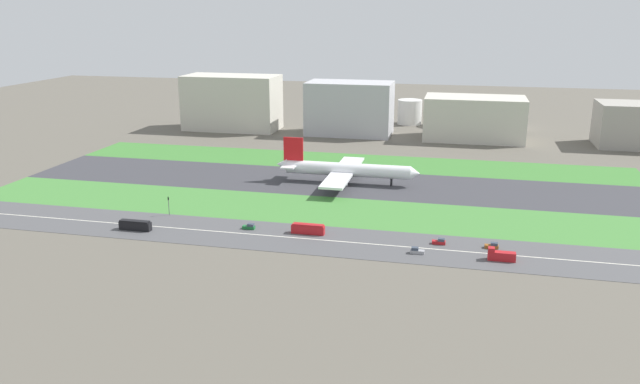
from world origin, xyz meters
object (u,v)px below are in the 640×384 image
Objects in this scene: terminal_building at (232,103)px; cargo_warehouse at (632,125)px; bus_1 at (308,229)px; car_2 at (417,251)px; bus_0 at (135,225)px; fuel_tank_east at (506,118)px; truck_0 at (501,256)px; fuel_tank_centre at (454,113)px; office_tower at (474,118)px; airliner at (344,170)px; car_0 at (249,227)px; car_1 at (492,246)px; hangar_building at (350,108)px; car_3 at (439,242)px; traffic_light at (169,205)px; fuel_tank_west at (410,112)px.

terminal_building reaches higher than cargo_warehouse.
car_2 is at bearing -14.67° from bus_1.
fuel_tank_east is (137.51, 237.00, 4.31)m from bus_0.
truck_0 is 64.75m from bus_1.
car_2 is at bearing -91.38° from fuel_tank_centre.
bus_0 is 224.88m from office_tower.
cargo_warehouse is at bearing 51.78° from bus_1.
airliner is 71.38m from car_0.
car_1 is 0.08× the size of hangar_building.
office_tower reaches higher than bus_1.
bus_0 is at bearing -120.12° from fuel_tank_east.
airliner is 1.70× the size of cargo_warehouse.
terminal_building is at bearing -55.08° from car_2.
traffic_light is at bearing 175.47° from car_3.
hangar_building reaches higher than car_0.
car_0 is 197.30m from terminal_building.
hangar_building is at bearing 95.92° from bus_1.
fuel_tank_west is at bearing 180.00° from fuel_tank_centre.
fuel_tank_centre reaches higher than car_1.
bus_1 is 1.61× the size of traffic_light.
bus_0 is 0.30× the size of cargo_warehouse.
car_1 is at bearing 0.00° from car_3.
hangar_building reaches higher than fuel_tank_centre.
bus_0 is at bearing -121.26° from office_tower.
cargo_warehouse is (143.71, 114.00, 6.08)m from airliner.
cargo_warehouse reaches higher than traffic_light.
truck_0 is 0.41× the size of fuel_tank_centre.
fuel_tank_east reaches higher than bus_1.
fuel_tank_east is (13.30, 237.00, 4.46)m from truck_0.
fuel_tank_west is (74.59, 237.00, 6.41)m from bus_0.
traffic_light is at bearing -10.80° from car_2.
traffic_light is 178.97m from terminal_building.
cargo_warehouse is (81.52, 182.00, 11.39)m from car_1.
car_1 is at bearing -114.13° from cargo_warehouse.
car_0 is at bearing -90.81° from hangar_building.
fuel_tank_west is (33.24, 45.00, -7.96)m from hangar_building.
fuel_tank_centre is (104.15, 237.00, 6.72)m from bus_0.
airliner is 14.77× the size of car_1.
car_0 is 0.17× the size of fuel_tank_east.
car_0 is at bearing 180.00° from bus_1.
office_tower is (11.46, 182.00, 11.82)m from car_3.
car_2 is at bearing -0.00° from truck_0.
car_2 is 237.19m from fuel_tank_centre.
bus_0 is 195.89m from terminal_building.
fuel_tank_east is at bearing 0.00° from fuel_tank_west.
cargo_warehouse is (98.43, 182.00, 11.39)m from car_3.
terminal_building reaches higher than car_1.
office_tower is at bearing -74.57° from fuel_tank_centre.
traffic_light is at bearing -8.52° from truck_0.
fuel_tank_centre is at bearing 35.63° from hangar_building.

